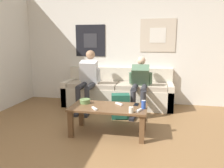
% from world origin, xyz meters
% --- Properties ---
extents(ground_plane, '(18.00, 18.00, 0.00)m').
position_xyz_m(ground_plane, '(0.00, 0.00, 0.00)').
color(ground_plane, brown).
extents(wall_back, '(10.00, 0.07, 2.55)m').
position_xyz_m(wall_back, '(0.00, 2.83, 1.28)').
color(wall_back, silver).
rests_on(wall_back, ground_plane).
extents(couch, '(2.33, 0.72, 0.81)m').
position_xyz_m(couch, '(-0.07, 2.46, 0.29)').
color(couch, beige).
rests_on(couch, ground_plane).
extents(coffee_table, '(1.14, 0.59, 0.43)m').
position_xyz_m(coffee_table, '(0.05, 0.96, 0.35)').
color(coffee_table, brown).
rests_on(coffee_table, ground_plane).
extents(person_seated_adult, '(0.47, 0.86, 1.21)m').
position_xyz_m(person_seated_adult, '(-0.62, 2.09, 0.66)').
color(person_seated_adult, '#2D2D33').
rests_on(person_seated_adult, ground_plane).
extents(person_seated_teen, '(0.47, 0.97, 1.09)m').
position_xyz_m(person_seated_teen, '(0.43, 2.10, 0.60)').
color(person_seated_teen, '#2D2D33').
rests_on(person_seated_teen, ground_plane).
extents(backpack, '(0.36, 0.29, 0.45)m').
position_xyz_m(backpack, '(0.12, 1.66, 0.21)').
color(backpack, '#1E5642').
rests_on(backpack, ground_plane).
extents(ceramic_bowl, '(0.17, 0.17, 0.07)m').
position_xyz_m(ceramic_bowl, '(-0.35, 1.05, 0.46)').
color(ceramic_bowl, '#607F47').
rests_on(ceramic_bowl, coffee_table).
extents(pillar_candle, '(0.06, 0.06, 0.09)m').
position_xyz_m(pillar_candle, '(0.41, 0.73, 0.47)').
color(pillar_candle, silver).
rests_on(pillar_candle, coffee_table).
extents(drink_can_blue, '(0.07, 0.07, 0.12)m').
position_xyz_m(drink_can_blue, '(0.57, 0.95, 0.49)').
color(drink_can_blue, '#28479E').
rests_on(drink_can_blue, coffee_table).
extents(game_controller_near_left, '(0.11, 0.13, 0.03)m').
position_xyz_m(game_controller_near_left, '(-0.12, 0.78, 0.44)').
color(game_controller_near_left, white).
rests_on(game_controller_near_left, coffee_table).
extents(game_controller_near_right, '(0.13, 0.12, 0.03)m').
position_xyz_m(game_controller_near_right, '(0.19, 1.09, 0.44)').
color(game_controller_near_right, white).
rests_on(game_controller_near_right, coffee_table).
extents(game_controller_far_center, '(0.08, 0.15, 0.03)m').
position_xyz_m(game_controller_far_center, '(0.51, 0.81, 0.44)').
color(game_controller_far_center, white).
rests_on(game_controller_far_center, coffee_table).
extents(cell_phone, '(0.08, 0.14, 0.01)m').
position_xyz_m(cell_phone, '(0.45, 1.12, 0.43)').
color(cell_phone, black).
rests_on(cell_phone, coffee_table).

